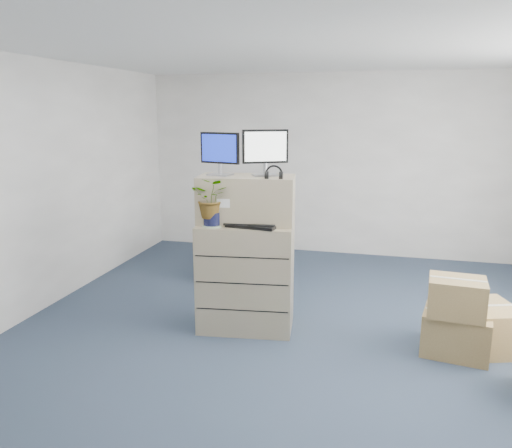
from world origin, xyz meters
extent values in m
plane|color=#2A364C|center=(0.00, 0.00, 0.00)|extent=(7.00, 7.00, 0.00)
cube|color=#BCB9B3|center=(0.00, 3.51, 1.40)|extent=(6.00, 0.02, 2.80)
cube|color=tan|center=(-0.61, 0.42, 0.56)|extent=(1.02, 0.69, 1.11)
cube|color=tan|center=(-0.62, 0.47, 1.35)|extent=(1.01, 0.59, 0.48)
cube|color=#99999E|center=(-0.89, 0.44, 1.60)|extent=(0.26, 0.21, 0.02)
cylinder|color=#99999E|center=(-0.89, 0.44, 1.66)|extent=(0.04, 0.04, 0.10)
cube|color=black|center=(-0.89, 0.44, 1.87)|extent=(0.43, 0.13, 0.31)
cube|color=navy|center=(-0.89, 0.43, 1.87)|extent=(0.38, 0.10, 0.27)
cube|color=#99999E|center=(-0.44, 0.52, 1.60)|extent=(0.30, 0.27, 0.02)
cylinder|color=#99999E|center=(-0.44, 0.52, 1.66)|extent=(0.04, 0.04, 0.11)
cube|color=black|center=(-0.44, 0.52, 1.88)|extent=(0.43, 0.24, 0.33)
cube|color=silver|center=(-0.43, 0.50, 1.88)|extent=(0.38, 0.20, 0.29)
torus|color=black|center=(-0.31, 0.34, 1.64)|extent=(0.17, 0.04, 0.17)
cube|color=black|center=(-0.55, 0.30, 1.13)|extent=(0.60, 0.31, 0.03)
ellipsoid|color=silver|center=(-0.26, 0.35, 1.13)|extent=(0.12, 0.09, 0.04)
cylinder|color=gray|center=(-0.56, 0.45, 1.25)|extent=(0.08, 0.08, 0.27)
cube|color=silver|center=(-0.68, 0.48, 1.13)|extent=(0.07, 0.06, 0.02)
cube|color=black|center=(-0.68, 0.48, 1.20)|extent=(0.06, 0.03, 0.12)
cube|color=black|center=(-0.30, 0.56, 1.15)|extent=(0.24, 0.20, 0.06)
cube|color=#439DE4|center=(-0.32, 0.55, 1.22)|extent=(0.25, 0.14, 0.09)
cylinder|color=#B0CBA4|center=(-0.90, 0.22, 1.12)|extent=(0.20, 0.20, 0.02)
cylinder|color=black|center=(-0.90, 0.22, 1.19)|extent=(0.17, 0.17, 0.13)
imported|color=#1A5819|center=(-0.90, 0.22, 1.35)|extent=(0.39, 0.43, 0.31)
imported|color=slate|center=(-1.18, 2.01, 0.38)|extent=(0.93, 0.90, 0.76)
cube|color=olive|center=(1.44, 0.32, 0.20)|extent=(0.66, 0.55, 0.41)
cube|color=olive|center=(1.66, 0.49, 0.22)|extent=(0.80, 0.77, 0.43)
cube|color=olive|center=(1.41, 0.27, 0.58)|extent=(0.52, 0.44, 0.34)
camera|label=1|loc=(0.70, -4.31, 2.23)|focal=35.00mm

